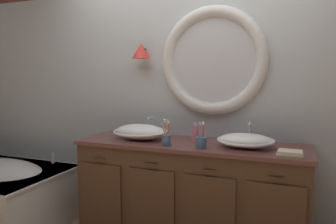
{
  "coord_description": "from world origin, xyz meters",
  "views": [
    {
      "loc": [
        0.92,
        -2.31,
        1.46
      ],
      "look_at": [
        -0.09,
        0.25,
        1.16
      ],
      "focal_mm": 35.08,
      "sensor_mm": 36.0,
      "label": 1
    }
  ],
  "objects_px": {
    "soap_dispenser": "(195,133)",
    "toothbrush_holder_right": "(201,142)",
    "sink_basin_right": "(246,140)",
    "sink_basin_left": "(141,132)",
    "folded_hand_towel": "(290,153)",
    "toothbrush_holder_left": "(167,139)"
  },
  "relations": [
    {
      "from": "sink_basin_right",
      "to": "sink_basin_left",
      "type": "bearing_deg",
      "value": -180.0
    },
    {
      "from": "soap_dispenser",
      "to": "toothbrush_holder_right",
      "type": "bearing_deg",
      "value": -63.53
    },
    {
      "from": "toothbrush_holder_right",
      "to": "folded_hand_towel",
      "type": "height_order",
      "value": "toothbrush_holder_right"
    },
    {
      "from": "sink_basin_right",
      "to": "folded_hand_towel",
      "type": "xyz_separation_m",
      "value": [
        0.33,
        -0.16,
        -0.04
      ]
    },
    {
      "from": "sink_basin_left",
      "to": "toothbrush_holder_right",
      "type": "distance_m",
      "value": 0.6
    },
    {
      "from": "sink_basin_left",
      "to": "soap_dispenser",
      "type": "distance_m",
      "value": 0.48
    },
    {
      "from": "toothbrush_holder_right",
      "to": "soap_dispenser",
      "type": "relative_size",
      "value": 1.26
    },
    {
      "from": "sink_basin_left",
      "to": "sink_basin_right",
      "type": "distance_m",
      "value": 0.9
    },
    {
      "from": "sink_basin_left",
      "to": "toothbrush_holder_left",
      "type": "distance_m",
      "value": 0.35
    },
    {
      "from": "sink_basin_right",
      "to": "folded_hand_towel",
      "type": "relative_size",
      "value": 2.55
    },
    {
      "from": "toothbrush_holder_left",
      "to": "folded_hand_towel",
      "type": "xyz_separation_m",
      "value": [
        0.92,
        -0.0,
        -0.04
      ]
    },
    {
      "from": "sink_basin_left",
      "to": "sink_basin_right",
      "type": "relative_size",
      "value": 1.08
    },
    {
      "from": "sink_basin_right",
      "to": "soap_dispenser",
      "type": "distance_m",
      "value": 0.45
    },
    {
      "from": "toothbrush_holder_left",
      "to": "toothbrush_holder_right",
      "type": "height_order",
      "value": "toothbrush_holder_left"
    },
    {
      "from": "soap_dispenser",
      "to": "folded_hand_towel",
      "type": "relative_size",
      "value": 0.94
    },
    {
      "from": "sink_basin_left",
      "to": "soap_dispenser",
      "type": "bearing_deg",
      "value": 12.32
    },
    {
      "from": "toothbrush_holder_right",
      "to": "folded_hand_towel",
      "type": "distance_m",
      "value": 0.64
    },
    {
      "from": "toothbrush_holder_left",
      "to": "toothbrush_holder_right",
      "type": "distance_m",
      "value": 0.28
    },
    {
      "from": "toothbrush_holder_right",
      "to": "sink_basin_left",
      "type": "bearing_deg",
      "value": 166.67
    },
    {
      "from": "sink_basin_right",
      "to": "toothbrush_holder_right",
      "type": "xyz_separation_m",
      "value": [
        -0.32,
        -0.14,
        -0.01
      ]
    },
    {
      "from": "sink_basin_left",
      "to": "toothbrush_holder_left",
      "type": "relative_size",
      "value": 2.25
    },
    {
      "from": "sink_basin_left",
      "to": "sink_basin_right",
      "type": "xyz_separation_m",
      "value": [
        0.9,
        0.0,
        -0.01
      ]
    }
  ]
}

